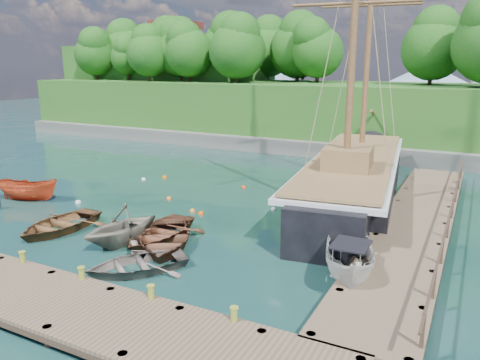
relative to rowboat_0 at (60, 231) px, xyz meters
The scene contains 25 objects.
ground 3.95m from the rowboat_0, 12.11° to the left, with size 160.00×160.00×0.00m, color #17352C.
dock_near 8.17m from the rowboat_0, 44.04° to the right, with size 20.00×3.20×1.10m.
dock_east 17.25m from the rowboat_0, 27.00° to the left, with size 3.20×24.00×1.10m.
bollard_1 5.14m from the rowboat_0, 56.16° to the right, with size 0.26×0.26×0.45m, color olive.
bollard_2 7.25m from the rowboat_0, 36.07° to the right, with size 0.26×0.26×0.45m, color olive.
bollard_3 9.84m from the rowboat_0, 25.73° to the right, with size 0.26×0.26×0.45m, color olive.
bollard_4 12.61m from the rowboat_0, 19.80° to the right, with size 0.26×0.26×0.45m, color olive.
rowboat_0 is the anchor object (origin of this frame).
rowboat_1 3.91m from the rowboat_0, ahead, with size 3.23×3.75×1.97m, color #716B5B.
rowboat_2 5.77m from the rowboat_0, ahead, with size 3.39×4.75×0.98m, color #502E1F.
rowboat_3 6.56m from the rowboat_0, 16.64° to the right, with size 2.82×3.95×0.82m, color #70655D.
rowboat_4 5.14m from the rowboat_0, 13.86° to the left, with size 3.28×4.60×0.95m, color #582F1D.
motorboat_orange 6.44m from the rowboat_0, 152.86° to the left, with size 1.42×3.77×1.46m, color #CA461F.
cabin_boat_white 13.91m from the rowboat_0, ahead, with size 1.78×4.74×1.83m, color silver.
schooner 16.51m from the rowboat_0, 46.90° to the left, with size 7.11×26.68×19.43m.
mooring_buoy_0 4.63m from the rowboat_0, 125.23° to the left, with size 0.35×0.35×0.35m, color silver.
mooring_buoy_1 7.03m from the rowboat_0, 77.27° to the left, with size 0.31×0.31×0.31m, color orange.
mooring_buoy_2 6.84m from the rowboat_0, 52.84° to the left, with size 0.33×0.33×0.33m, color orange.
mooring_buoy_3 11.14m from the rowboat_0, 44.57° to the left, with size 0.29×0.29×0.29m, color silver.
mooring_buoy_4 11.30m from the rowboat_0, 99.64° to the left, with size 0.34×0.34×0.34m, color #DD5C00.
mooring_buoy_5 12.10m from the rowboat_0, 69.07° to the left, with size 0.28×0.28×0.28m, color #F53C00.
mooring_buoy_6 10.40m from the rowboat_0, 105.93° to the left, with size 0.30×0.30×0.30m, color silver.
mooring_buoy_7 7.13m from the rowboat_0, 48.02° to the left, with size 0.33×0.33×0.33m, color #D34E04.
headland 33.89m from the rowboat_0, 105.64° to the left, with size 51.00×19.31×12.90m.
distant_ridge 71.43m from the rowboat_0, 83.42° to the left, with size 117.00×40.00×10.00m.
Camera 1 is at (13.73, -15.87, 7.87)m, focal length 35.00 mm.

